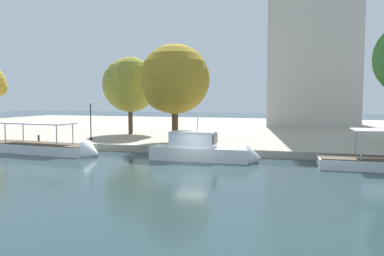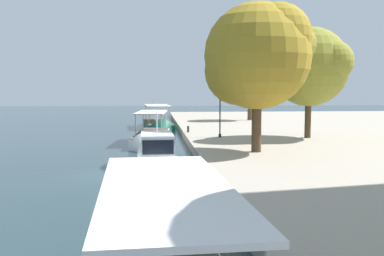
{
  "view_description": "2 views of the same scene",
  "coord_description": "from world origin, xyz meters",
  "px_view_note": "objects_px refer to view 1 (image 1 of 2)",
  "views": [
    {
      "loc": [
        9.12,
        -29.21,
        5.41
      ],
      "look_at": [
        -0.66,
        2.7,
        2.79
      ],
      "focal_mm": 35.72,
      "sensor_mm": 36.0,
      "label": 1
    },
    {
      "loc": [
        26.25,
        2.33,
        5.16
      ],
      "look_at": [
        3.32,
        4.3,
        3.13
      ],
      "focal_mm": 41.71,
      "sensor_mm": 36.0,
      "label": 2
    }
  ],
  "objects_px": {
    "mooring_bollard_1": "(39,138)",
    "office_tower": "(315,11)",
    "motor_yacht_2": "(205,152)",
    "tree_0": "(132,83)",
    "lamp_post": "(91,119)",
    "tree_1": "(175,79)",
    "tour_boat_1": "(48,149)"
  },
  "relations": [
    {
      "from": "mooring_bollard_1",
      "to": "office_tower",
      "type": "xyz_separation_m",
      "value": [
        29.04,
        37.06,
        19.75
      ]
    },
    {
      "from": "motor_yacht_2",
      "to": "tree_0",
      "type": "xyz_separation_m",
      "value": [
        -13.54,
        13.59,
        6.66
      ]
    },
    {
      "from": "tree_0",
      "to": "mooring_bollard_1",
      "type": "bearing_deg",
      "value": -121.89
    },
    {
      "from": "lamp_post",
      "to": "office_tower",
      "type": "height_order",
      "value": "office_tower"
    },
    {
      "from": "mooring_bollard_1",
      "to": "tree_1",
      "type": "height_order",
      "value": "tree_1"
    },
    {
      "from": "tree_0",
      "to": "office_tower",
      "type": "height_order",
      "value": "office_tower"
    },
    {
      "from": "lamp_post",
      "to": "office_tower",
      "type": "relative_size",
      "value": 0.1
    },
    {
      "from": "tree_0",
      "to": "motor_yacht_2",
      "type": "bearing_deg",
      "value": -45.12
    },
    {
      "from": "tree_1",
      "to": "mooring_bollard_1",
      "type": "bearing_deg",
      "value": -165.71
    },
    {
      "from": "tour_boat_1",
      "to": "tree_0",
      "type": "bearing_deg",
      "value": 85.52
    },
    {
      "from": "tour_boat_1",
      "to": "mooring_bollard_1",
      "type": "distance_m",
      "value": 5.66
    },
    {
      "from": "mooring_bollard_1",
      "to": "office_tower",
      "type": "bearing_deg",
      "value": 51.91
    },
    {
      "from": "office_tower",
      "to": "tree_1",
      "type": "bearing_deg",
      "value": -113.4
    },
    {
      "from": "tree_0",
      "to": "tree_1",
      "type": "bearing_deg",
      "value": -38.53
    },
    {
      "from": "motor_yacht_2",
      "to": "tree_0",
      "type": "distance_m",
      "value": 20.31
    },
    {
      "from": "tour_boat_1",
      "to": "tree_0",
      "type": "xyz_separation_m",
      "value": [
        2.28,
        14.1,
        6.98
      ]
    },
    {
      "from": "motor_yacht_2",
      "to": "lamp_post",
      "type": "bearing_deg",
      "value": 156.85
    },
    {
      "from": "motor_yacht_2",
      "to": "tree_0",
      "type": "relative_size",
      "value": 0.96
    },
    {
      "from": "lamp_post",
      "to": "tree_0",
      "type": "relative_size",
      "value": 0.44
    },
    {
      "from": "tree_0",
      "to": "tree_1",
      "type": "xyz_separation_m",
      "value": [
        8.23,
        -6.55,
        0.07
      ]
    },
    {
      "from": "mooring_bollard_1",
      "to": "tree_0",
      "type": "height_order",
      "value": "tree_0"
    },
    {
      "from": "motor_yacht_2",
      "to": "tree_1",
      "type": "distance_m",
      "value": 11.09
    },
    {
      "from": "tree_1",
      "to": "tree_0",
      "type": "bearing_deg",
      "value": 141.47
    },
    {
      "from": "lamp_post",
      "to": "office_tower",
      "type": "bearing_deg",
      "value": 55.12
    },
    {
      "from": "lamp_post",
      "to": "tree_1",
      "type": "bearing_deg",
      "value": 6.92
    },
    {
      "from": "tour_boat_1",
      "to": "motor_yacht_2",
      "type": "relative_size",
      "value": 1.34
    },
    {
      "from": "tour_boat_1",
      "to": "lamp_post",
      "type": "bearing_deg",
      "value": 86.87
    },
    {
      "from": "tree_1",
      "to": "office_tower",
      "type": "height_order",
      "value": "office_tower"
    },
    {
      "from": "motor_yacht_2",
      "to": "tree_1",
      "type": "bearing_deg",
      "value": 125.33
    },
    {
      "from": "office_tower",
      "to": "mooring_bollard_1",
      "type": "bearing_deg",
      "value": -128.09
    },
    {
      "from": "tour_boat_1",
      "to": "tree_1",
      "type": "bearing_deg",
      "value": 40.41
    },
    {
      "from": "tour_boat_1",
      "to": "office_tower",
      "type": "bearing_deg",
      "value": 63.33
    }
  ]
}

